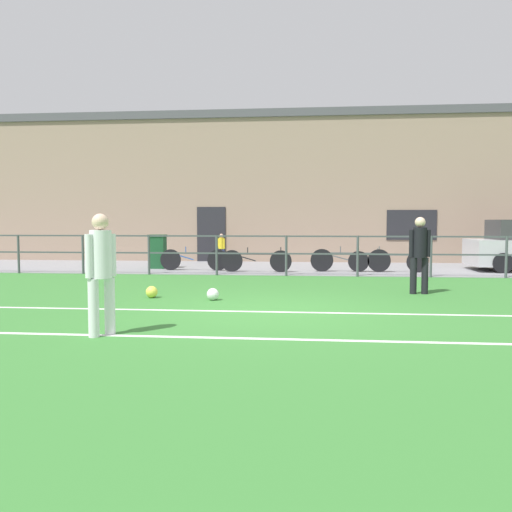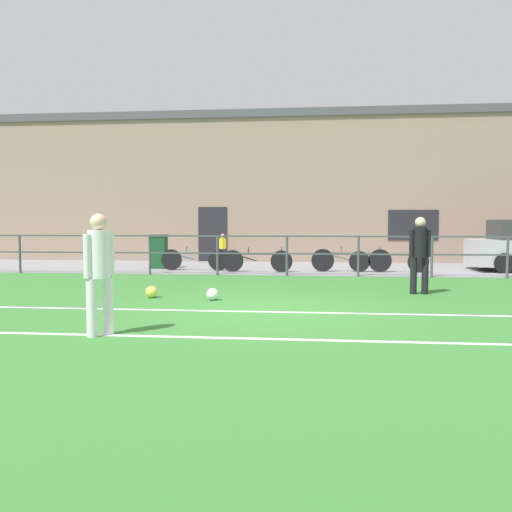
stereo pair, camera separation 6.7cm
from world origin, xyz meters
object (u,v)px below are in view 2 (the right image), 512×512
object	(u,v)px
bicycle_parked_3	(257,261)
bicycle_parked_2	(351,260)
soccer_ball_spare	(212,294)
player_goalkeeper	(420,250)
soccer_ball_match	(152,292)
bicycle_parked_1	(195,259)
bicycle_parked_0	(388,261)
spectator_child	(223,246)
player_striker	(99,267)
trash_bin_0	(159,251)

from	to	relation	value
bicycle_parked_3	bicycle_parked_2	bearing A→B (deg)	6.54
soccer_ball_spare	player_goalkeeper	bearing A→B (deg)	17.65
soccer_ball_match	bicycle_parked_1	size ratio (longest dim) A/B	0.11
soccer_ball_match	bicycle_parked_3	size ratio (longest dim) A/B	0.11
soccer_ball_spare	soccer_ball_match	bearing A→B (deg)	171.03
bicycle_parked_0	bicycle_parked_1	world-z (taller)	bicycle_parked_1
bicycle_parked_2	bicycle_parked_3	world-z (taller)	bicycle_parked_2
bicycle_parked_2	bicycle_parked_3	bearing A→B (deg)	-173.46
spectator_child	bicycle_parked_0	bearing A→B (deg)	168.82
player_striker	spectator_child	world-z (taller)	player_striker
player_goalkeeper	spectator_child	world-z (taller)	player_goalkeeper
spectator_child	bicycle_parked_1	distance (m)	3.23
player_striker	bicycle_parked_3	bearing A→B (deg)	-150.31
player_striker	soccer_ball_match	size ratio (longest dim) A/B	6.91
player_striker	bicycle_parked_0	xyz separation A→B (m)	(5.14, 9.36, -0.59)
bicycle_parked_0	bicycle_parked_3	world-z (taller)	bicycle_parked_3
spectator_child	bicycle_parked_3	xyz separation A→B (m)	(1.64, -3.53, -0.27)
player_striker	bicycle_parked_2	bearing A→B (deg)	-166.08
bicycle_parked_0	bicycle_parked_1	size ratio (longest dim) A/B	1.10
player_goalkeeper	spectator_child	bearing A→B (deg)	121.88
player_striker	trash_bin_0	bearing A→B (deg)	-130.74
spectator_child	bicycle_parked_3	bearing A→B (deg)	133.60
spectator_child	bicycle_parked_1	bearing A→B (deg)	102.61
player_striker	spectator_child	bearing A→B (deg)	-140.73
bicycle_parked_1	bicycle_parked_2	size ratio (longest dim) A/B	0.90
soccer_ball_spare	trash_bin_0	xyz separation A→B (m)	(-3.03, 6.61, 0.46)
soccer_ball_match	bicycle_parked_3	world-z (taller)	bicycle_parked_3
soccer_ball_match	bicycle_parked_2	world-z (taller)	bicycle_parked_2
soccer_ball_spare	bicycle_parked_0	bearing A→B (deg)	54.91
bicycle_parked_2	bicycle_parked_3	size ratio (longest dim) A/B	1.12
player_goalkeeper	bicycle_parked_2	distance (m)	4.84
bicycle_parked_0	bicycle_parked_2	distance (m)	1.11
player_goalkeeper	trash_bin_0	size ratio (longest dim) A/B	1.49
spectator_child	soccer_ball_spare	bearing A→B (deg)	117.02
soccer_ball_spare	bicycle_parked_1	size ratio (longest dim) A/B	0.11
bicycle_parked_3	trash_bin_0	bearing A→B (deg)	164.63
player_striker	bicycle_parked_3	world-z (taller)	player_striker
bicycle_parked_2	spectator_child	bearing A→B (deg)	144.42
bicycle_parked_0	soccer_ball_match	bearing A→B (deg)	-133.50
soccer_ball_match	soccer_ball_spare	distance (m)	1.31
soccer_ball_match	bicycle_parked_0	xyz separation A→B (m)	(5.52, 5.82, 0.23)
bicycle_parked_3	bicycle_parked_1	bearing A→B (deg)	170.68
player_striker	bicycle_parked_2	world-z (taller)	player_striker
bicycle_parked_0	bicycle_parked_3	bearing A→B (deg)	-175.29
bicycle_parked_1	bicycle_parked_2	bearing A→B (deg)	-0.00
soccer_ball_spare	trash_bin_0	distance (m)	7.29
player_goalkeeper	soccer_ball_match	world-z (taller)	player_goalkeeper
player_goalkeeper	trash_bin_0	world-z (taller)	player_goalkeeper
soccer_ball_spare	bicycle_parked_3	world-z (taller)	bicycle_parked_3
player_goalkeeper	bicycle_parked_1	distance (m)	7.56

